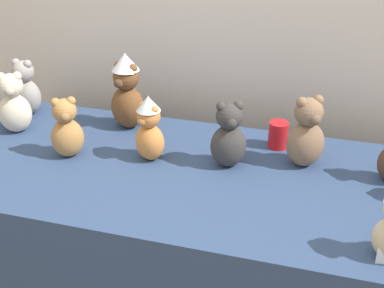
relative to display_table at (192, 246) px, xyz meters
The scene contains 9 objects.
display_table is the anchor object (origin of this frame).
teddy_bear_caramel 0.69m from the display_table, behind, with size 0.17×0.16×0.25m.
teddy_bear_chestnut 0.71m from the display_table, 141.66° to the left, with size 0.18×0.17×0.34m.
teddy_bear_ginger 0.52m from the display_table, 164.06° to the left, with size 0.15×0.14×0.27m.
teddy_bear_ash 1.04m from the display_table, 161.13° to the left, with size 0.14×0.12×0.26m.
teddy_bear_charcoal 0.50m from the display_table, 36.38° to the left, with size 0.17×0.16×0.27m.
teddy_bear_mocha 0.65m from the display_table, 23.43° to the left, with size 0.19×0.18×0.29m.
teddy_bear_cream 0.96m from the display_table, behind, with size 0.18×0.17×0.27m.
party_cup_red 0.58m from the display_table, 45.94° to the left, with size 0.08×0.08×0.11m, color red.
Camera 1 is at (0.47, -1.40, 1.74)m, focal length 49.63 mm.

